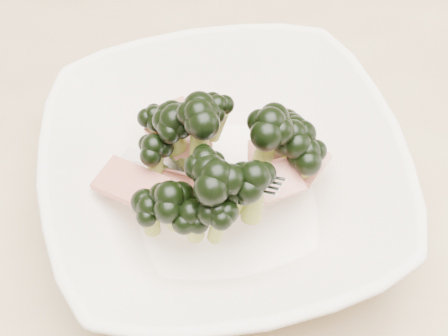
% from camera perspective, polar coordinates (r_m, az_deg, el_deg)
% --- Properties ---
extents(dining_table, '(1.20, 0.80, 0.75)m').
position_cam_1_polar(dining_table, '(0.67, 6.60, -3.84)').
color(dining_table, tan).
rests_on(dining_table, ground).
extents(broccoli_dish, '(0.32, 0.32, 0.12)m').
position_cam_1_polar(broccoli_dish, '(0.52, -0.06, -0.63)').
color(broccoli_dish, silver).
rests_on(broccoli_dish, dining_table).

